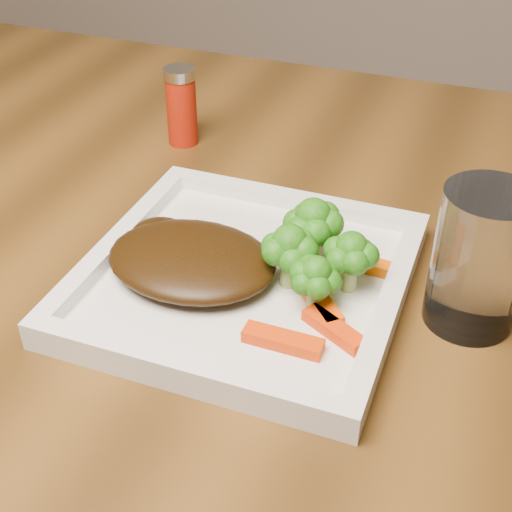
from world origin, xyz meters
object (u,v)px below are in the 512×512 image
(plate, at_px, (245,282))
(steak, at_px, (191,260))
(dining_table, at_px, (133,440))
(drinking_glass, at_px, (479,260))
(spice_shaker, at_px, (181,106))

(plate, xyz_separation_m, steak, (-0.05, -0.01, 0.02))
(dining_table, distance_m, drinking_glass, 0.58)
(dining_table, xyz_separation_m, steak, (0.15, -0.09, 0.40))
(drinking_glass, bearing_deg, spice_shaker, 150.02)
(dining_table, relative_size, steak, 10.67)
(plate, relative_size, drinking_glass, 2.25)
(plate, height_order, steak, steak)
(plate, height_order, drinking_glass, drinking_glass)
(spice_shaker, bearing_deg, drinking_glass, -29.98)
(steak, height_order, drinking_glass, drinking_glass)
(steak, xyz_separation_m, drinking_glass, (0.23, 0.04, 0.03))
(dining_table, bearing_deg, spice_shaker, 80.82)
(steak, bearing_deg, drinking_glass, 9.80)
(steak, relative_size, drinking_glass, 1.25)
(spice_shaker, bearing_deg, dining_table, -99.18)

